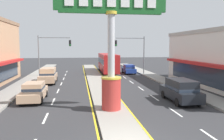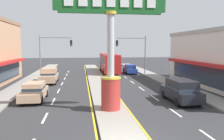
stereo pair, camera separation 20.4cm
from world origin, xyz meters
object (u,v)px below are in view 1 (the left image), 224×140
(suv_near_left_lane, at_px, (48,75))
(sedan_mid_left_lane, at_px, (129,69))
(sedan_far_right_lane, at_px, (34,91))
(bus_near_right_lane, at_px, (108,62))
(traffic_light_left_side, at_px, (51,49))
(suv_far_left_oncoming, at_px, (181,90))
(traffic_light_right_side, at_px, (133,49))
(district_sign, at_px, (111,54))

(suv_near_left_lane, relative_size, sedan_mid_left_lane, 1.06)
(sedan_mid_left_lane, bearing_deg, sedan_far_right_lane, -125.57)
(bus_near_right_lane, height_order, sedan_far_right_lane, bus_near_right_lane)
(traffic_light_left_side, relative_size, suv_far_left_oncoming, 1.35)
(sedan_far_right_lane, relative_size, sedan_mid_left_lane, 0.99)
(sedan_far_right_lane, bearing_deg, sedan_mid_left_lane, 54.43)
(traffic_light_right_side, height_order, sedan_mid_left_lane, traffic_light_right_side)
(suv_near_left_lane, height_order, sedan_mid_left_lane, suv_near_left_lane)
(traffic_light_left_side, relative_size, traffic_light_right_side, 1.00)
(bus_near_right_lane, relative_size, sedan_far_right_lane, 2.61)
(sedan_far_right_lane, xyz_separation_m, suv_near_left_lane, (-0.00, 9.08, 0.20))
(traffic_light_right_side, xyz_separation_m, suv_near_left_lane, (-12.47, -6.00, -3.26))
(bus_near_right_lane, bearing_deg, suv_near_left_lane, -131.35)
(traffic_light_left_side, distance_m, suv_far_left_oncoming, 21.41)
(bus_near_right_lane, distance_m, suv_near_left_lane, 13.48)
(district_sign, relative_size, suv_far_left_oncoming, 1.79)
(traffic_light_right_side, xyz_separation_m, sedan_far_right_lane, (-12.47, -15.08, -3.46))
(sedan_far_right_lane, relative_size, suv_near_left_lane, 0.93)
(suv_near_left_lane, bearing_deg, sedan_mid_left_lane, 33.15)
(district_sign, bearing_deg, sedan_far_right_lane, 146.41)
(suv_near_left_lane, xyz_separation_m, suv_far_left_oncoming, (12.19, -11.38, 0.00))
(bus_near_right_lane, xyz_separation_m, sedan_far_right_lane, (-8.88, -19.17, -1.08))
(traffic_light_left_side, bearing_deg, suv_near_left_lane, -87.15)
(district_sign, bearing_deg, suv_near_left_lane, 114.90)
(bus_near_right_lane, distance_m, suv_far_left_oncoming, 21.75)
(district_sign, relative_size, sedan_far_right_lane, 1.92)
(traffic_light_left_side, height_order, sedan_far_right_lane, traffic_light_left_side)
(district_sign, bearing_deg, bus_near_right_lane, 83.14)
(traffic_light_right_side, bearing_deg, traffic_light_left_side, -178.69)
(traffic_light_right_side, bearing_deg, sedan_mid_left_lane, 98.36)
(district_sign, xyz_separation_m, suv_near_left_lane, (-6.09, 13.12, -3.08))
(sedan_far_right_lane, bearing_deg, suv_near_left_lane, 90.01)
(traffic_light_left_side, height_order, traffic_light_right_side, same)
(sedan_far_right_lane, height_order, sedan_mid_left_lane, same)
(district_sign, xyz_separation_m, traffic_light_right_side, (6.38, 19.13, 0.19))
(suv_far_left_oncoming, bearing_deg, traffic_light_right_side, 89.06)
(traffic_light_left_side, xyz_separation_m, bus_near_right_lane, (9.17, 4.38, -2.38))
(bus_near_right_lane, xyz_separation_m, sedan_mid_left_lane, (3.30, -2.14, -1.08))
(traffic_light_left_side, relative_size, bus_near_right_lane, 0.55)
(district_sign, distance_m, traffic_light_left_side, 19.89)
(sedan_far_right_lane, relative_size, suv_far_left_oncoming, 0.93)
(district_sign, xyz_separation_m, sedan_far_right_lane, (-6.09, 4.05, -3.27))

